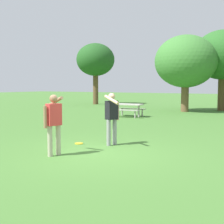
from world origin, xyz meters
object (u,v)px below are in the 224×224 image
(person_thrower, at_px, (112,115))
(picnic_table_far, at_px, (128,107))
(person_catcher, at_px, (54,120))
(tree_broad_center, at_px, (186,62))
(tree_tall_left, at_px, (95,60))
(tree_far_right, at_px, (223,55))
(frisbee, at_px, (79,143))

(person_thrower, height_order, picnic_table_far, person_thrower)
(person_catcher, distance_m, tree_broad_center, 15.37)
(tree_tall_left, height_order, tree_far_right, tree_tall_left)
(picnic_table_far, bearing_deg, person_thrower, -65.08)
(frisbee, relative_size, tree_tall_left, 0.04)
(person_thrower, relative_size, person_catcher, 1.00)
(person_catcher, xyz_separation_m, tree_far_right, (0.67, 17.41, 3.08))
(frisbee, xyz_separation_m, picnic_table_far, (-2.66, 8.30, 0.55))
(person_catcher, bearing_deg, person_thrower, 73.85)
(frisbee, xyz_separation_m, tree_far_right, (1.11, 15.75, 4.03))
(picnic_table_far, height_order, tree_tall_left, tree_tall_left)
(picnic_table_far, xyz_separation_m, tree_broad_center, (1.76, 5.14, 2.95))
(frisbee, xyz_separation_m, tree_tall_left, (-11.06, 17.14, 4.27))
(tree_far_right, bearing_deg, person_catcher, -92.21)
(person_thrower, relative_size, tree_tall_left, 0.28)
(person_thrower, bearing_deg, person_catcher, -106.15)
(frisbee, bearing_deg, person_thrower, 19.68)
(frisbee, bearing_deg, picnic_table_far, 107.77)
(tree_broad_center, bearing_deg, tree_tall_left, 160.02)
(frisbee, distance_m, tree_broad_center, 13.92)
(tree_tall_left, distance_m, tree_far_right, 12.25)
(person_thrower, distance_m, tree_broad_center, 13.46)
(person_catcher, bearing_deg, tree_far_right, 87.79)
(tree_broad_center, relative_size, tree_far_right, 0.91)
(person_catcher, xyz_separation_m, frisbee, (-0.44, 1.66, -0.95))
(picnic_table_far, bearing_deg, person_catcher, -72.73)
(person_thrower, xyz_separation_m, tree_broad_center, (-1.92, 13.07, 2.55))
(frisbee, height_order, tree_far_right, tree_far_right)
(picnic_table_far, relative_size, tree_tall_left, 0.31)
(picnic_table_far, height_order, tree_far_right, tree_far_right)
(person_thrower, height_order, frisbee, person_thrower)
(frisbee, height_order, tree_tall_left, tree_tall_left)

